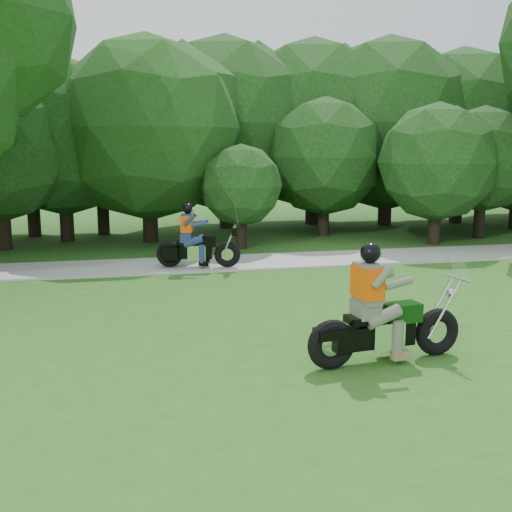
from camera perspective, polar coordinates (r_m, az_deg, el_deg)
name	(u,v)px	position (r m, az deg, el deg)	size (l,w,h in m)	color
ground	(457,347)	(11.37, 17.43, -7.75)	(100.00, 100.00, 0.00)	#2A5919
walkway	(314,259)	(18.51, 5.20, -0.30)	(60.00, 2.20, 0.06)	#9F9F99
tree_line	(291,133)	(24.81, 3.11, 10.89)	(39.90, 12.27, 7.47)	black
chopper_motorcycle	(379,319)	(10.11, 10.89, -5.53)	(2.68, 0.85, 1.91)	black
touring_motorcycle	(193,244)	(17.14, -5.63, 1.06)	(2.24, 1.04, 1.72)	black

